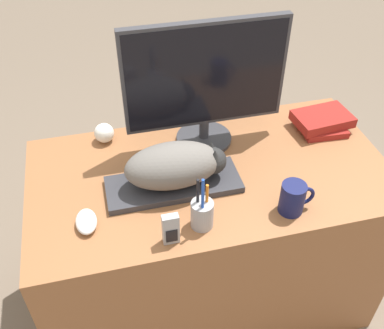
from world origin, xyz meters
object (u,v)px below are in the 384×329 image
(baseball, at_px, (104,133))
(phone, at_px, (171,229))
(cat, at_px, (177,165))
(book_stack, at_px, (322,121))
(pen_cup, at_px, (202,213))
(monitor, at_px, (205,81))
(keyboard, at_px, (174,184))
(computer_mouse, at_px, (86,221))
(coffee_mug, at_px, (293,198))

(baseball, xyz_separation_m, phone, (0.15, -0.54, 0.02))
(baseball, bearing_deg, cat, -55.59)
(baseball, distance_m, book_stack, 0.85)
(pen_cup, height_order, book_stack, pen_cup)
(monitor, bearing_deg, keyboard, -126.52)
(monitor, height_order, computer_mouse, monitor)
(keyboard, xyz_separation_m, pen_cup, (0.05, -0.19, 0.04))
(keyboard, height_order, pen_cup, pen_cup)
(computer_mouse, xyz_separation_m, baseball, (0.10, 0.42, 0.02))
(computer_mouse, relative_size, baseball, 1.42)
(keyboard, bearing_deg, cat, -0.00)
(cat, height_order, pen_cup, pen_cup)
(book_stack, bearing_deg, phone, -148.88)
(monitor, xyz_separation_m, coffee_mug, (0.18, -0.42, -0.21))
(computer_mouse, relative_size, book_stack, 0.47)
(monitor, height_order, coffee_mug, monitor)
(keyboard, height_order, cat, cat)
(pen_cup, relative_size, baseball, 2.76)
(monitor, height_order, book_stack, monitor)
(phone, relative_size, book_stack, 0.48)
(computer_mouse, bearing_deg, baseball, 76.93)
(coffee_mug, height_order, phone, same)
(monitor, distance_m, book_stack, 0.52)
(coffee_mug, relative_size, book_stack, 0.51)
(monitor, bearing_deg, book_stack, -4.37)
(keyboard, relative_size, cat, 1.33)
(coffee_mug, height_order, book_stack, coffee_mug)
(cat, relative_size, computer_mouse, 3.20)
(pen_cup, distance_m, phone, 0.11)
(monitor, relative_size, book_stack, 2.53)
(coffee_mug, xyz_separation_m, pen_cup, (-0.30, 0.01, -0.00))
(cat, bearing_deg, book_stack, 16.98)
(computer_mouse, bearing_deg, keyboard, 19.27)
(phone, bearing_deg, pen_cup, 20.98)
(monitor, xyz_separation_m, phone, (-0.22, -0.46, -0.21))
(pen_cup, distance_m, baseball, 0.56)
(monitor, relative_size, baseball, 7.73)
(cat, distance_m, coffee_mug, 0.39)
(monitor, distance_m, computer_mouse, 0.62)
(computer_mouse, bearing_deg, book_stack, 17.49)
(keyboard, bearing_deg, monitor, 53.48)
(keyboard, distance_m, phone, 0.24)
(monitor, xyz_separation_m, computer_mouse, (-0.47, -0.33, -0.24))
(coffee_mug, relative_size, baseball, 1.55)
(coffee_mug, distance_m, pen_cup, 0.30)
(baseball, relative_size, book_stack, 0.33)
(cat, relative_size, coffee_mug, 2.94)
(keyboard, height_order, phone, phone)
(coffee_mug, bearing_deg, pen_cup, 178.50)
(keyboard, relative_size, coffee_mug, 3.92)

